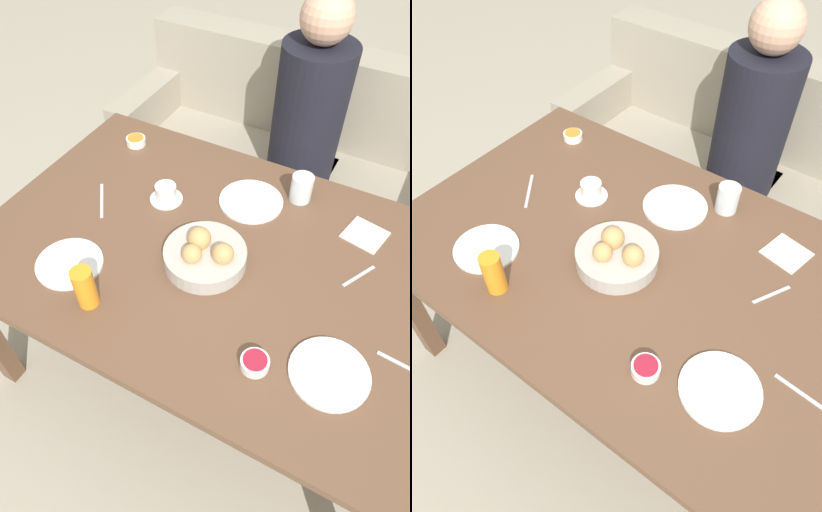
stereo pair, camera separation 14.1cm
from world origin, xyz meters
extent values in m
plane|color=#A89E89|center=(0.00, 0.00, 0.00)|extent=(10.00, 10.00, 0.00)
cube|color=brown|center=(0.00, 0.00, 0.69)|extent=(1.53, 1.03, 0.03)
cube|color=brown|center=(-0.72, 0.46, 0.34)|extent=(0.06, 0.06, 0.67)
cube|color=#9E937F|center=(-0.11, 0.99, 0.20)|extent=(1.70, 0.70, 0.40)
cube|color=#9E937F|center=(-0.11, 1.24, 0.63)|extent=(1.70, 0.20, 0.45)
cube|color=#9E937F|center=(-0.89, 0.99, 0.30)|extent=(0.14, 0.70, 0.60)
cube|color=#23232D|center=(-0.01, 0.89, 0.20)|extent=(0.29, 0.40, 0.40)
cylinder|color=black|center=(-0.01, 0.89, 0.71)|extent=(0.31, 0.31, 0.62)
sphere|color=tan|center=(-0.01, 0.89, 1.12)|extent=(0.20, 0.20, 0.20)
cylinder|color=#B2ADA3|center=(-0.01, -0.06, 0.74)|extent=(0.26, 0.26, 0.05)
sphere|color=tan|center=(0.05, -0.06, 0.78)|extent=(0.07, 0.07, 0.07)
sphere|color=tan|center=(-0.04, -0.04, 0.79)|extent=(0.07, 0.07, 0.07)
sphere|color=tan|center=(-0.03, -0.10, 0.78)|extent=(0.06, 0.06, 0.06)
cylinder|color=white|center=(-0.38, -0.27, 0.71)|extent=(0.21, 0.21, 0.01)
cylinder|color=white|center=(0.45, -0.24, 0.71)|extent=(0.21, 0.21, 0.01)
cylinder|color=white|center=(0.00, 0.26, 0.71)|extent=(0.23, 0.23, 0.01)
cylinder|color=orange|center=(-0.23, -0.35, 0.78)|extent=(0.06, 0.06, 0.14)
cylinder|color=silver|center=(0.14, 0.36, 0.76)|extent=(0.08, 0.08, 0.10)
cylinder|color=white|center=(-0.27, 0.13, 0.71)|extent=(0.12, 0.12, 0.01)
cylinder|color=white|center=(-0.27, 0.13, 0.74)|extent=(0.08, 0.08, 0.06)
cylinder|color=white|center=(0.27, -0.31, 0.72)|extent=(0.08, 0.08, 0.03)
cylinder|color=#A3192D|center=(0.27, -0.31, 0.74)|extent=(0.06, 0.06, 0.00)
cylinder|color=white|center=(-0.55, 0.36, 0.72)|extent=(0.08, 0.08, 0.03)
cylinder|color=#C67F28|center=(-0.55, 0.36, 0.74)|extent=(0.06, 0.06, 0.00)
cube|color=#B7B7BC|center=(-0.47, 0.02, 0.71)|extent=(0.12, 0.15, 0.00)
cube|color=#B7B7BC|center=(0.43, 0.12, 0.71)|extent=(0.07, 0.12, 0.00)
cube|color=silver|center=(0.40, 0.30, 0.71)|extent=(0.15, 0.15, 0.00)
camera|label=1|loc=(0.43, -0.87, 1.80)|focal=32.00mm
camera|label=2|loc=(0.55, -0.80, 1.80)|focal=32.00mm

